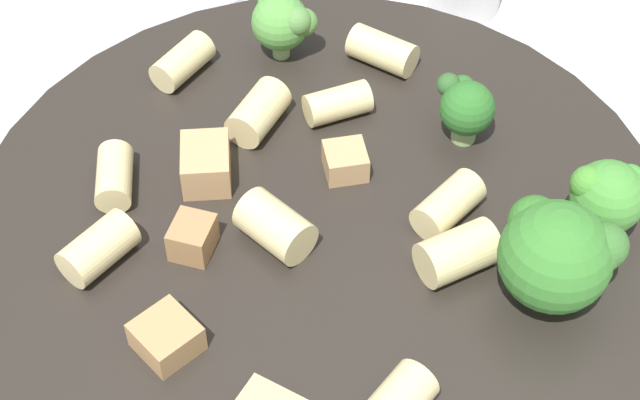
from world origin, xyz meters
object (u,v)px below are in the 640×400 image
Objects in this scene: rigatoni_1 at (98,248)px; chicken_chunk_0 at (345,161)px; rigatoni_6 at (114,176)px; chicken_chunk_2 at (206,164)px; broccoli_floret_3 at (283,22)px; rigatoni_7 at (448,205)px; broccoli_floret_0 at (558,253)px; chicken_chunk_3 at (193,238)px; chicken_chunk_1 at (166,337)px; pasta_bowl at (320,246)px; rigatoni_8 at (458,253)px; rigatoni_0 at (258,112)px; rigatoni_9 at (338,103)px; broccoli_floret_2 at (463,104)px; rigatoni_2 at (382,51)px; rigatoni_3 at (274,225)px; rigatoni_5 at (191,58)px; broccoli_floret_1 at (607,196)px.

chicken_chunk_0 is at bearing 170.79° from rigatoni_1.
rigatoni_6 is 0.04m from chicken_chunk_2.
broccoli_floret_3 is 1.11× the size of rigatoni_1.
rigatoni_7 is 0.10m from chicken_chunk_2.
broccoli_floret_0 is 2.68× the size of chicken_chunk_3.
broccoli_floret_3 is 0.11m from rigatoni_7.
chicken_chunk_1 is (0.10, 0.03, 0.00)m from chicken_chunk_0.
pasta_bowl is 9.73× the size of rigatoni_8.
chicken_chunk_1 is at bearing 91.16° from rigatoni_1.
rigatoni_0 is 1.70× the size of chicken_chunk_0.
broccoli_floret_2 is at bearing 131.81° from rigatoni_9.
broccoli_floret_2 is 1.00× the size of rigatoni_1.
rigatoni_7 is at bearing 90.40° from rigatoni_9.
chicken_chunk_2 is (0.06, -0.07, 0.00)m from rigatoni_7.
chicken_chunk_2 is at bearing 32.51° from broccoli_floret_3.
rigatoni_2 is (-0.07, -0.06, 0.03)m from pasta_bowl.
rigatoni_8 is (-0.05, 0.05, -0.00)m from rigatoni_3.
rigatoni_1 and rigatoni_2 have the same top height.
rigatoni_1 is 1.00× the size of rigatoni_5.
broccoli_floret_2 is 0.12m from rigatoni_5.
rigatoni_1 is 0.15m from rigatoni_2.
broccoli_floret_1 is 1.28× the size of rigatoni_6.
pasta_bowl is 0.09m from rigatoni_1.
rigatoni_1 is at bearing -25.82° from chicken_chunk_3.
rigatoni_0 reaches higher than chicken_chunk_0.
chicken_chunk_3 is (0.05, 0.09, -0.00)m from rigatoni_5.
broccoli_floret_1 reaches higher than chicken_chunk_3.
broccoli_floret_0 is at bearing 121.84° from rigatoni_8.
rigatoni_2 and rigatoni_5 have the same top height.
rigatoni_1 is 1.05× the size of rigatoni_9.
rigatoni_8 reaches higher than rigatoni_1.
broccoli_floret_3 is 1.16× the size of rigatoni_9.
rigatoni_8 is 0.06m from chicken_chunk_0.
rigatoni_9 is at bearing -68.86° from broccoli_floret_1.
rigatoni_2 is at bearing -90.93° from broccoli_floret_2.
broccoli_floret_1 reaches higher than rigatoni_1.
broccoli_floret_3 is 0.11m from rigatoni_3.
broccoli_floret_0 is 1.58× the size of rigatoni_1.
rigatoni_3 is at bearing -26.40° from rigatoni_7.
broccoli_floret_2 is 0.05m from rigatoni_7.
rigatoni_5 is (0.07, -0.10, -0.01)m from broccoli_floret_2.
pasta_bowl is 8.00× the size of broccoli_floret_1.
broccoli_floret_3 is (0.00, -0.16, -0.01)m from broccoli_floret_0.
broccoli_floret_3 is 1.30× the size of chicken_chunk_2.
rigatoni_7 is (0.00, 0.11, -0.01)m from broccoli_floret_3.
rigatoni_9 is at bearing 178.26° from chicken_chunk_2.
chicken_chunk_0 is at bearing -54.25° from broccoli_floret_1.
chicken_chunk_0 is 0.98× the size of chicken_chunk_3.
rigatoni_8 is at bearing 65.58° from rigatoni_2.
broccoli_floret_1 reaches higher than rigatoni_5.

